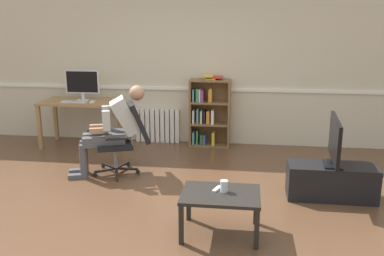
{
  "coord_description": "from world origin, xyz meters",
  "views": [
    {
      "loc": [
        0.83,
        -4.27,
        2.03
      ],
      "look_at": [
        0.15,
        0.85,
        0.7
      ],
      "focal_mm": 39.39,
      "sensor_mm": 36.0,
      "label": 1
    }
  ],
  "objects_px": {
    "radiator": "(158,125)",
    "spare_remote": "(217,189)",
    "coffee_table": "(221,198)",
    "drinking_glass": "(224,186)",
    "keyboard": "(74,102)",
    "computer_mouse": "(92,102)",
    "computer_desk": "(80,107)",
    "person_seated": "(113,127)",
    "imac_monitor": "(82,83)",
    "tv_stand": "(331,181)",
    "office_chair": "(126,135)",
    "bookshelf": "(208,113)",
    "tv_screen": "(335,141)"
  },
  "relations": [
    {
      "from": "bookshelf",
      "to": "drinking_glass",
      "type": "distance_m",
      "value": 2.96
    },
    {
      "from": "imac_monitor",
      "to": "tv_stand",
      "type": "distance_m",
      "value": 4.14
    },
    {
      "from": "bookshelf",
      "to": "tv_screen",
      "type": "distance_m",
      "value": 2.54
    },
    {
      "from": "office_chair",
      "to": "coffee_table",
      "type": "xyz_separation_m",
      "value": [
        1.38,
        -1.53,
        -0.16
      ]
    },
    {
      "from": "imac_monitor",
      "to": "bookshelf",
      "type": "distance_m",
      "value": 2.1
    },
    {
      "from": "imac_monitor",
      "to": "office_chair",
      "type": "xyz_separation_m",
      "value": [
        1.06,
        -1.22,
        -0.51
      ]
    },
    {
      "from": "person_seated",
      "to": "spare_remote",
      "type": "distance_m",
      "value": 2.06
    },
    {
      "from": "computer_desk",
      "to": "person_seated",
      "type": "height_order",
      "value": "person_seated"
    },
    {
      "from": "office_chair",
      "to": "spare_remote",
      "type": "distance_m",
      "value": 1.98
    },
    {
      "from": "keyboard",
      "to": "tv_screen",
      "type": "distance_m",
      "value": 4.03
    },
    {
      "from": "radiator",
      "to": "spare_remote",
      "type": "bearing_deg",
      "value": -67.58
    },
    {
      "from": "keyboard",
      "to": "tv_screen",
      "type": "xyz_separation_m",
      "value": [
        3.74,
        -1.51,
        -0.07
      ]
    },
    {
      "from": "imac_monitor",
      "to": "radiator",
      "type": "xyz_separation_m",
      "value": [
        1.17,
        0.31,
        -0.75
      ]
    },
    {
      "from": "bookshelf",
      "to": "drinking_glass",
      "type": "relative_size",
      "value": 10.28
    },
    {
      "from": "imac_monitor",
      "to": "computer_mouse",
      "type": "distance_m",
      "value": 0.4
    },
    {
      "from": "computer_desk",
      "to": "tv_screen",
      "type": "relative_size",
      "value": 1.43
    },
    {
      "from": "imac_monitor",
      "to": "bookshelf",
      "type": "relative_size",
      "value": 0.48
    },
    {
      "from": "computer_mouse",
      "to": "computer_desk",
      "type": "bearing_deg",
      "value": 155.81
    },
    {
      "from": "computer_desk",
      "to": "drinking_glass",
      "type": "bearing_deg",
      "value": -46.39
    },
    {
      "from": "imac_monitor",
      "to": "spare_remote",
      "type": "height_order",
      "value": "imac_monitor"
    },
    {
      "from": "computer_mouse",
      "to": "imac_monitor",
      "type": "bearing_deg",
      "value": 138.91
    },
    {
      "from": "coffee_table",
      "to": "drinking_glass",
      "type": "relative_size",
      "value": 6.57
    },
    {
      "from": "computer_mouse",
      "to": "spare_remote",
      "type": "relative_size",
      "value": 0.67
    },
    {
      "from": "radiator",
      "to": "tv_stand",
      "type": "xyz_separation_m",
      "value": [
        2.5,
        -2.04,
        -0.08
      ]
    },
    {
      "from": "coffee_table",
      "to": "drinking_glass",
      "type": "height_order",
      "value": "drinking_glass"
    },
    {
      "from": "radiator",
      "to": "spare_remote",
      "type": "relative_size",
      "value": 4.98
    },
    {
      "from": "tv_screen",
      "to": "radiator",
      "type": "bearing_deg",
      "value": 55.58
    },
    {
      "from": "office_chair",
      "to": "tv_screen",
      "type": "bearing_deg",
      "value": 59.59
    },
    {
      "from": "radiator",
      "to": "tv_screen",
      "type": "distance_m",
      "value": 3.26
    },
    {
      "from": "radiator",
      "to": "spare_remote",
      "type": "height_order",
      "value": "radiator"
    },
    {
      "from": "tv_stand",
      "to": "drinking_glass",
      "type": "height_order",
      "value": "drinking_glass"
    },
    {
      "from": "bookshelf",
      "to": "person_seated",
      "type": "bearing_deg",
      "value": -127.15
    },
    {
      "from": "computer_mouse",
      "to": "radiator",
      "type": "bearing_deg",
      "value": 28.51
    },
    {
      "from": "bookshelf",
      "to": "computer_desk",
      "type": "bearing_deg",
      "value": -172.03
    },
    {
      "from": "imac_monitor",
      "to": "keyboard",
      "type": "relative_size",
      "value": 1.35
    },
    {
      "from": "office_chair",
      "to": "spare_remote",
      "type": "height_order",
      "value": "office_chair"
    },
    {
      "from": "imac_monitor",
      "to": "office_chair",
      "type": "relative_size",
      "value": 0.58
    },
    {
      "from": "imac_monitor",
      "to": "drinking_glass",
      "type": "height_order",
      "value": "imac_monitor"
    },
    {
      "from": "person_seated",
      "to": "tv_stand",
      "type": "height_order",
      "value": "person_seated"
    },
    {
      "from": "bookshelf",
      "to": "office_chair",
      "type": "relative_size",
      "value": 1.2
    },
    {
      "from": "person_seated",
      "to": "coffee_table",
      "type": "height_order",
      "value": "person_seated"
    },
    {
      "from": "computer_mouse",
      "to": "office_chair",
      "type": "xyz_separation_m",
      "value": [
        0.84,
        -1.02,
        -0.25
      ]
    },
    {
      "from": "coffee_table",
      "to": "spare_remote",
      "type": "distance_m",
      "value": 0.11
    },
    {
      "from": "computer_mouse",
      "to": "bookshelf",
      "type": "relative_size",
      "value": 0.09
    },
    {
      "from": "computer_desk",
      "to": "tv_screen",
      "type": "distance_m",
      "value": 4.06
    },
    {
      "from": "drinking_glass",
      "to": "tv_screen",
      "type": "bearing_deg",
      "value": 39.47
    },
    {
      "from": "keyboard",
      "to": "computer_mouse",
      "type": "distance_m",
      "value": 0.29
    },
    {
      "from": "imac_monitor",
      "to": "spare_remote",
      "type": "bearing_deg",
      "value": -48.13
    },
    {
      "from": "office_chair",
      "to": "tv_stand",
      "type": "height_order",
      "value": "office_chair"
    },
    {
      "from": "imac_monitor",
      "to": "spare_remote",
      "type": "relative_size",
      "value": 3.75
    }
  ]
}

